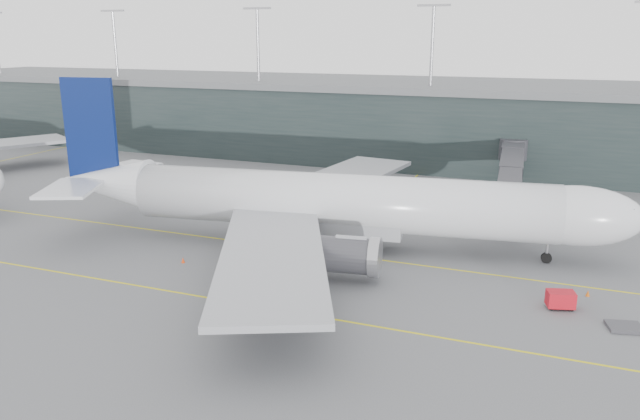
% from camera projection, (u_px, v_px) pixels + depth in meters
% --- Properties ---
extents(ground, '(320.00, 320.00, 0.00)m').
position_uv_depth(ground, '(304.00, 238.00, 76.75)').
color(ground, '#55555A').
rests_on(ground, ground).
extents(taxiline_a, '(160.00, 0.25, 0.02)m').
position_uv_depth(taxiline_a, '(290.00, 248.00, 73.16)').
color(taxiline_a, '#D3C913').
rests_on(taxiline_a, ground).
extents(taxiline_b, '(160.00, 0.25, 0.02)m').
position_uv_depth(taxiline_b, '(221.00, 300.00, 58.83)').
color(taxiline_b, '#D3C913').
rests_on(taxiline_b, ground).
extents(taxiline_lead_main, '(0.25, 60.00, 0.02)m').
position_uv_depth(taxiline_lead_main, '(387.00, 203.00, 92.91)').
color(taxiline_lead_main, '#D3C913').
rests_on(taxiline_lead_main, ground).
extents(terminal, '(240.00, 36.00, 29.00)m').
position_uv_depth(terminal, '(414.00, 119.00, 126.66)').
color(terminal, '#1D2727').
rests_on(terminal, ground).
extents(main_aircraft, '(68.47, 63.75, 19.22)m').
position_uv_depth(main_aircraft, '(336.00, 203.00, 72.11)').
color(main_aircraft, silver).
rests_on(main_aircraft, ground).
extents(jet_bridge, '(7.18, 48.99, 7.46)m').
position_uv_depth(jet_bridge, '(514.00, 166.00, 91.17)').
color(jet_bridge, '#2E2E34').
rests_on(jet_bridge, ground).
extents(gse_cart, '(2.76, 2.15, 1.65)m').
position_uv_depth(gse_cart, '(561.00, 299.00, 56.79)').
color(gse_cart, '#B10C18').
rests_on(gse_cart, ground).
extents(baggage_dolly, '(3.29, 2.88, 0.28)m').
position_uv_depth(baggage_dolly, '(625.00, 327.00, 53.02)').
color(baggage_dolly, '#37373C').
rests_on(baggage_dolly, ground).
extents(uld_a, '(2.23, 1.88, 1.85)m').
position_uv_depth(uld_a, '(306.00, 208.00, 86.61)').
color(uld_a, '#3B3B40').
rests_on(uld_a, ground).
extents(uld_b, '(2.46, 2.07, 2.05)m').
position_uv_depth(uld_b, '(314.00, 206.00, 86.96)').
color(uld_b, '#3B3B40').
rests_on(uld_b, ground).
extents(uld_c, '(2.49, 2.28, 1.84)m').
position_uv_depth(uld_c, '(335.00, 209.00, 86.25)').
color(uld_c, '#3B3B40').
rests_on(uld_c, ground).
extents(cone_nose, '(0.39, 0.39, 0.62)m').
position_uv_depth(cone_nose, '(588.00, 293.00, 59.63)').
color(cone_nose, '#CD550B').
rests_on(cone_nose, ground).
extents(cone_wing_stbd, '(0.42, 0.42, 0.66)m').
position_uv_depth(cone_wing_stbd, '(318.00, 308.00, 56.39)').
color(cone_wing_stbd, orange).
rests_on(cone_wing_stbd, ground).
extents(cone_wing_port, '(0.38, 0.38, 0.61)m').
position_uv_depth(cone_wing_port, '(403.00, 221.00, 82.80)').
color(cone_wing_port, '#EC400D').
rests_on(cone_wing_port, ground).
extents(cone_tail, '(0.40, 0.40, 0.64)m').
position_uv_depth(cone_tail, '(183.00, 260.00, 68.37)').
color(cone_tail, red).
rests_on(cone_tail, ground).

